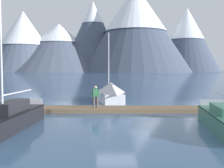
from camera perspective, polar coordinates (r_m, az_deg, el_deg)
ground_plane at (r=16.69m, az=0.97°, el=-8.12°), size 700.00×700.00×0.00m
mountain_west_summit at (r=231.18m, az=-18.59°, el=9.10°), size 63.53×63.53×49.89m
mountain_central_massif at (r=231.07m, az=-11.39°, el=7.83°), size 92.19×92.19×40.80m
mountain_shoulder_ridge at (r=225.98m, az=-4.12°, el=10.27°), size 56.57×56.57×59.06m
mountain_east_summit at (r=219.92m, az=5.10°, el=12.33°), size 90.45×90.45×69.87m
mountain_rear_spur at (r=242.36m, az=15.86°, el=9.50°), size 57.40×57.40×55.49m
dock at (r=20.60m, az=0.26°, el=-5.49°), size 28.11×3.55×0.30m
sailboat_second_berth at (r=15.23m, az=-21.18°, el=-7.03°), size 2.10×7.00×8.27m
sailboat_mid_dock_port at (r=26.50m, az=-0.54°, el=-1.84°), size 2.73×7.24×6.95m
person_on_dock at (r=20.36m, az=-3.58°, el=-2.44°), size 0.59×0.23×1.69m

